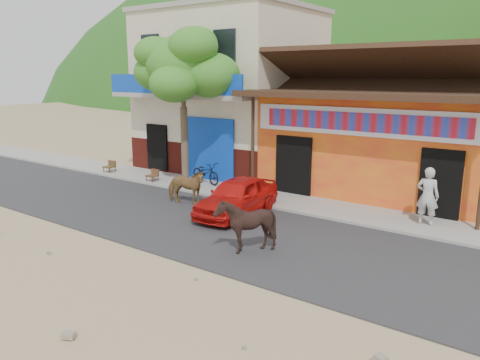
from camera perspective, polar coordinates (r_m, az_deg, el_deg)
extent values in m
plane|color=#9E825B|center=(11.62, -9.20, -9.36)|extent=(120.00, 120.00, 0.00)
cube|color=#28282B|center=(13.37, -1.58, -6.11)|extent=(60.00, 5.00, 0.04)
cube|color=gray|center=(16.15, 6.00, -2.69)|extent=(60.00, 2.00, 0.12)
cube|color=orange|center=(18.61, 17.74, 4.30)|extent=(8.00, 6.00, 3.60)
cube|color=beige|center=(21.97, -1.11, 10.55)|extent=(7.00, 6.00, 7.00)
imported|color=olive|center=(15.90, -6.64, -0.80)|extent=(1.56, 1.08, 1.20)
imported|color=black|center=(11.52, 0.68, -5.47)|extent=(1.47, 1.36, 1.40)
imported|color=red|center=(14.58, -0.37, -2.00)|extent=(1.69, 3.58, 1.18)
imported|color=black|center=(18.54, -4.21, 0.91)|extent=(1.73, 0.93, 0.86)
imported|color=#BDBDBD|center=(14.32, 21.89, -1.84)|extent=(0.64, 0.44, 1.69)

